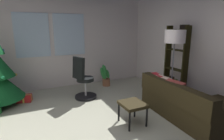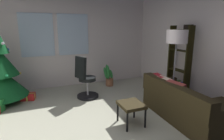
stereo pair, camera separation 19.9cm
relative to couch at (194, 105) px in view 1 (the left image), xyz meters
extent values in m
cube|color=#ADAD95|center=(-1.85, 0.27, -0.33)|extent=(5.08, 5.78, 0.10)
cube|color=beige|center=(-1.85, 3.21, 1.16)|extent=(5.08, 0.10, 2.87)
cube|color=silver|center=(-2.74, 3.15, 1.30)|extent=(0.90, 0.03, 1.20)
cube|color=silver|center=(-1.73, 3.15, 1.30)|extent=(0.90, 0.03, 1.20)
cube|color=beige|center=(0.74, 0.27, 1.16)|extent=(0.10, 5.78, 2.87)
cube|color=black|center=(0.68, 1.05, 1.43)|extent=(0.02, 0.29, 0.29)
cube|color=#2F2614|center=(-0.14, 0.11, -0.08)|extent=(0.90, 1.89, 0.40)
cube|color=#2F2614|center=(-0.47, 0.12, 0.30)|extent=(0.28, 1.86, 0.36)
cube|color=#2F2614|center=(-0.10, 0.97, 0.22)|extent=(0.83, 0.17, 0.20)
cube|color=red|center=(-0.33, 0.74, 0.29)|extent=(0.20, 0.42, 0.40)
cube|color=beige|center=(-0.33, 0.51, 0.29)|extent=(0.20, 0.40, 0.41)
cube|color=#9F3B34|center=(-0.35, 0.17, 0.29)|extent=(0.24, 0.42, 0.41)
cube|color=#2F2614|center=(-1.24, 0.32, 0.12)|extent=(0.43, 0.47, 0.06)
cylinder|color=black|center=(-1.42, 0.12, -0.09)|extent=(0.04, 0.04, 0.36)
cylinder|color=black|center=(-1.05, 0.12, -0.09)|extent=(0.04, 0.04, 0.36)
cylinder|color=black|center=(-1.42, 0.53, -0.09)|extent=(0.04, 0.04, 0.36)
cylinder|color=black|center=(-1.05, 0.53, -0.09)|extent=(0.04, 0.04, 0.36)
sphere|color=gold|center=(-3.21, 2.43, 0.41)|extent=(0.06, 0.06, 0.06)
sphere|color=blue|center=(-3.42, 2.57, 0.99)|extent=(0.06, 0.06, 0.06)
sphere|color=#1E8C4C|center=(-3.44, 2.05, 0.46)|extent=(0.07, 0.07, 0.07)
cube|color=red|center=(-3.09, 2.36, -0.19)|extent=(0.37, 0.28, 0.17)
cube|color=#EAD84C|center=(-3.09, 2.36, -0.19)|extent=(0.33, 0.11, 0.18)
cube|color=#EAD84C|center=(-3.09, 2.36, -0.19)|extent=(0.09, 0.21, 0.18)
cylinder|color=black|center=(-1.64, 1.96, -0.25)|extent=(0.56, 0.56, 0.06)
cylinder|color=#B2B2B7|center=(-1.64, 1.96, 0.00)|extent=(0.05, 0.05, 0.44)
cylinder|color=black|center=(-1.64, 1.96, 0.22)|extent=(0.44, 0.44, 0.09)
cube|color=black|center=(-1.82, 1.90, 0.54)|extent=(0.25, 0.41, 0.55)
cube|color=black|center=(0.47, 0.73, 0.64)|extent=(0.18, 0.04, 1.83)
cube|color=black|center=(0.47, 1.33, 0.64)|extent=(0.18, 0.04, 1.83)
cube|color=black|center=(0.47, 1.03, -0.03)|extent=(0.18, 0.56, 0.02)
cube|color=black|center=(0.47, 1.03, 0.47)|extent=(0.18, 0.56, 0.02)
cube|color=black|center=(0.47, 1.03, 0.96)|extent=(0.18, 0.56, 0.02)
cube|color=black|center=(0.47, 1.03, 1.46)|extent=(0.18, 0.56, 0.02)
cube|color=maroon|center=(0.49, 0.82, 0.07)|extent=(0.14, 0.07, 0.17)
cube|color=navy|center=(0.48, 0.90, 0.08)|extent=(0.16, 0.07, 0.20)
cube|color=beige|center=(0.48, 0.97, 0.08)|extent=(0.16, 0.05, 0.19)
cube|color=#3D7033|center=(0.48, 1.04, 0.09)|extent=(0.16, 0.06, 0.21)
cube|color=#872869|center=(0.47, 1.11, 0.06)|extent=(0.16, 0.06, 0.15)
cube|color=#BF6C24|center=(0.49, 1.18, 0.09)|extent=(0.13, 0.06, 0.21)
cube|color=#4B524E|center=(0.48, 1.25, 0.09)|extent=(0.16, 0.04, 0.21)
cylinder|color=slate|center=(-0.01, 0.64, -0.26)|extent=(0.28, 0.28, 0.03)
cylinder|color=slate|center=(-0.01, 0.64, 0.47)|extent=(0.03, 0.03, 1.43)
cylinder|color=white|center=(-0.01, 0.64, 1.32)|extent=(0.44, 0.44, 0.28)
cylinder|color=brown|center=(-0.75, 2.65, -0.16)|extent=(0.24, 0.24, 0.23)
ellipsoid|color=#287C34|center=(-0.82, 2.60, 0.17)|extent=(0.17, 0.15, 0.44)
ellipsoid|color=#287C34|center=(-0.88, 2.66, 0.14)|extent=(0.17, 0.19, 0.39)
ellipsoid|color=#287C34|center=(-0.80, 2.73, 0.17)|extent=(0.15, 0.22, 0.45)
ellipsoid|color=#287C34|center=(-0.70, 2.65, 0.09)|extent=(0.16, 0.13, 0.30)
camera|label=1|loc=(-2.92, -2.33, 1.50)|focal=28.96mm
camera|label=2|loc=(-2.74, -2.41, 1.50)|focal=28.96mm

